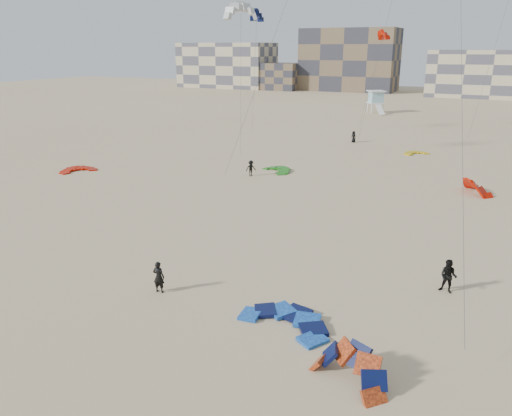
% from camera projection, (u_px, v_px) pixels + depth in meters
% --- Properties ---
extents(ground, '(320.00, 320.00, 0.00)m').
position_uv_depth(ground, '(194.00, 304.00, 25.74)').
color(ground, tan).
rests_on(ground, ground).
extents(kite_ground_blue, '(5.04, 5.20, 0.84)m').
position_uv_depth(kite_ground_blue, '(286.00, 324.00, 23.92)').
color(kite_ground_blue, blue).
rests_on(kite_ground_blue, ground).
extents(kite_ground_orange, '(4.40, 4.40, 3.37)m').
position_uv_depth(kite_ground_orange, '(348.00, 380.00, 19.88)').
color(kite_ground_orange, '#FF571F').
rests_on(kite_ground_orange, ground).
extents(kite_ground_red, '(4.96, 4.88, 1.00)m').
position_uv_depth(kite_ground_red, '(78.00, 171.00, 53.46)').
color(kite_ground_red, '#D30200').
rests_on(kite_ground_red, ground).
extents(kite_ground_green, '(4.81, 4.86, 1.20)m').
position_uv_depth(kite_ground_green, '(277.00, 171.00, 53.42)').
color(kite_ground_green, '#26831A').
rests_on(kite_ground_green, ground).
extents(kite_ground_red_far, '(5.03, 5.00, 3.75)m').
position_uv_depth(kite_ground_red_far, '(476.00, 193.00, 45.42)').
color(kite_ground_red_far, '#D30200').
rests_on(kite_ground_red_far, ground).
extents(kite_ground_yellow, '(4.13, 4.14, 0.54)m').
position_uv_depth(kite_ground_yellow, '(416.00, 154.00, 62.02)').
color(kite_ground_yellow, '#D9A107').
rests_on(kite_ground_yellow, ground).
extents(kitesurfer_main, '(0.70, 0.51, 1.78)m').
position_uv_depth(kitesurfer_main, '(159.00, 277.00, 26.79)').
color(kitesurfer_main, black).
rests_on(kitesurfer_main, ground).
extents(kitesurfer_b, '(1.03, 0.88, 1.88)m').
position_uv_depth(kitesurfer_b, '(448.00, 276.00, 26.75)').
color(kitesurfer_b, black).
rests_on(kitesurfer_b, ground).
extents(kitesurfer_c, '(1.17, 1.17, 1.63)m').
position_uv_depth(kitesurfer_c, '(251.00, 168.00, 51.20)').
color(kitesurfer_c, black).
rests_on(kitesurfer_c, ground).
extents(kitesurfer_e, '(0.88, 0.71, 1.56)m').
position_uv_depth(kitesurfer_e, '(354.00, 137.00, 69.39)').
color(kitesurfer_e, black).
rests_on(kitesurfer_e, ground).
extents(kite_fly_grey, '(5.03, 5.03, 16.57)m').
position_uv_depth(kite_fly_grey, '(241.00, 13.00, 53.25)').
color(kite_fly_grey, white).
rests_on(kite_fly_grey, ground).
extents(kite_fly_navy, '(3.20, 3.30, 16.71)m').
position_uv_depth(kite_fly_navy, '(257.00, 17.00, 68.99)').
color(kite_fly_navy, '#080945').
rests_on(kite_fly_navy, ground).
extents(kite_fly_red, '(5.05, 3.99, 14.56)m').
position_uv_depth(kite_fly_red, '(383.00, 36.00, 73.93)').
color(kite_fly_red, '#D30200').
rests_on(kite_fly_red, ground).
extents(lifeguard_tower_far, '(4.30, 6.62, 4.40)m').
position_uv_depth(lifeguard_tower_far, '(376.00, 102.00, 100.29)').
color(lifeguard_tower_far, white).
rests_on(lifeguard_tower_far, ground).
extents(condo_west_a, '(30.00, 15.00, 14.00)m').
position_uv_depth(condo_west_a, '(227.00, 65.00, 163.96)').
color(condo_west_a, '#C8B892').
rests_on(condo_west_a, ground).
extents(condo_west_b, '(28.00, 14.00, 18.00)m').
position_uv_depth(condo_west_b, '(349.00, 60.00, 150.18)').
color(condo_west_b, brown).
rests_on(condo_west_b, ground).
extents(condo_mid, '(32.00, 16.00, 12.00)m').
position_uv_depth(condo_mid, '(493.00, 74.00, 131.09)').
color(condo_mid, '#C8B892').
rests_on(condo_mid, ground).
extents(condo_fill_left, '(12.00, 10.00, 8.00)m').
position_uv_depth(condo_fill_left, '(280.00, 76.00, 154.87)').
color(condo_fill_left, brown).
rests_on(condo_fill_left, ground).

